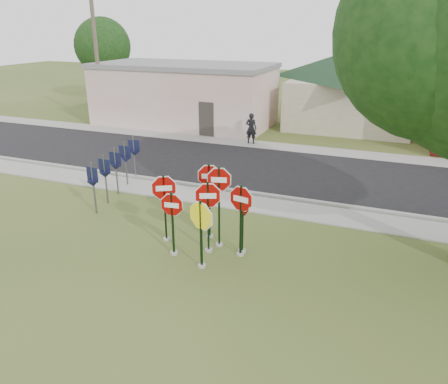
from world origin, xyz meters
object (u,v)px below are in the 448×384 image
at_px(stop_sign_yellow, 201,226).
at_px(utility_pole_near, 96,52).
at_px(stop_sign_left, 172,217).
at_px(pedestrian, 251,128).
at_px(stop_sign_center, 208,207).

height_order(stop_sign_yellow, utility_pole_near, utility_pole_near).
xyz_separation_m(stop_sign_left, pedestrian, (-2.03, 13.54, -0.31)).
bearing_deg(pedestrian, stop_sign_yellow, 99.88).
relative_size(stop_sign_center, stop_sign_left, 1.13).
bearing_deg(stop_sign_left, stop_sign_center, 31.63).
distance_m(stop_sign_yellow, stop_sign_left, 1.19).
bearing_deg(stop_sign_yellow, utility_pole_near, 134.10).
height_order(stop_sign_left, utility_pole_near, utility_pole_near).
bearing_deg(stop_sign_yellow, pedestrian, 102.74).
relative_size(stop_sign_yellow, utility_pole_near, 0.23).
distance_m(utility_pole_near, pedestrian, 11.90).
xyz_separation_m(utility_pole_near, pedestrian, (11.18, -0.85, -4.01)).
xyz_separation_m(stop_sign_yellow, pedestrian, (-3.15, 13.93, -0.38)).
height_order(stop_sign_yellow, stop_sign_left, stop_sign_yellow).
bearing_deg(stop_sign_yellow, stop_sign_left, 160.99).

